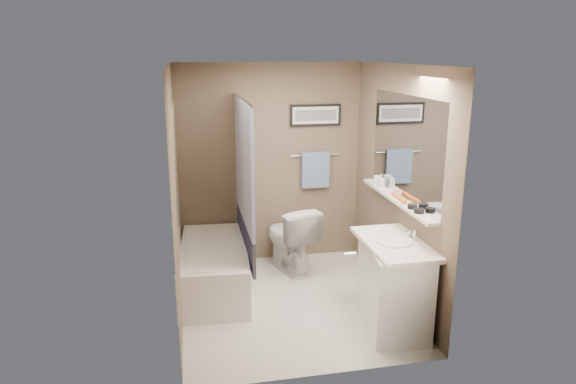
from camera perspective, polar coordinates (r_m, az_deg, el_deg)
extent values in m
plane|color=silver|center=(5.43, 0.32, -12.20)|extent=(2.50, 2.50, 0.00)
cube|color=white|center=(4.82, 0.36, 13.78)|extent=(2.20, 2.50, 0.04)
cube|color=brown|center=(6.17, -1.97, 3.05)|extent=(2.20, 0.04, 2.40)
cube|color=brown|center=(3.85, 4.04, -4.60)|extent=(2.20, 0.04, 2.40)
cube|color=brown|center=(4.90, -12.14, -0.54)|extent=(0.04, 2.50, 2.40)
cube|color=brown|center=(5.31, 11.83, 0.70)|extent=(0.04, 2.50, 2.40)
cube|color=tan|center=(5.43, -12.11, -1.17)|extent=(0.02, 1.55, 2.00)
cylinder|color=silver|center=(5.27, -5.10, 10.25)|extent=(0.02, 1.55, 0.02)
cube|color=silver|center=(5.36, -4.94, 3.32)|extent=(0.03, 1.45, 1.28)
cube|color=#28294C|center=(5.59, -4.74, -4.92)|extent=(0.03, 1.45, 0.36)
cube|color=silver|center=(5.09, 12.85, 4.87)|extent=(0.02, 1.60, 1.00)
cube|color=silver|center=(5.18, 11.95, -0.80)|extent=(0.12, 1.60, 0.03)
cylinder|color=silver|center=(6.24, 3.04, 4.12)|extent=(0.60, 0.02, 0.02)
cube|color=#95B9D9|center=(6.26, 3.07, 2.47)|extent=(0.34, 0.05, 0.44)
cube|color=black|center=(6.18, 3.07, 8.52)|extent=(0.62, 0.02, 0.26)
cube|color=white|center=(6.17, 3.10, 8.50)|extent=(0.56, 0.00, 0.20)
cube|color=#595959|center=(6.17, 3.11, 8.50)|extent=(0.50, 0.00, 0.13)
cube|color=silver|center=(4.08, 11.55, -6.70)|extent=(0.80, 0.02, 2.00)
cylinder|color=silver|center=(4.02, 6.89, -6.86)|extent=(0.10, 0.02, 0.02)
cube|color=white|center=(5.66, -8.19, -8.38)|extent=(0.79, 1.54, 0.50)
cube|color=white|center=(5.57, -8.29, -6.02)|extent=(0.56, 1.36, 0.02)
imported|color=white|center=(6.05, 0.19, -5.09)|extent=(0.65, 0.88, 0.80)
cube|color=white|center=(4.96, 11.61, -10.18)|extent=(0.62, 0.96, 0.80)
cube|color=white|center=(4.79, 11.77, -5.66)|extent=(0.54, 0.96, 0.04)
cylinder|color=white|center=(4.78, 11.68, -5.35)|extent=(0.34, 0.34, 0.01)
cylinder|color=white|center=(4.85, 13.89, -4.68)|extent=(0.02, 0.02, 0.10)
sphere|color=white|center=(4.94, 13.39, -4.51)|extent=(0.05, 0.05, 0.05)
cylinder|color=black|center=(4.74, 14.35, -2.05)|extent=(0.09, 0.09, 0.04)
cylinder|color=black|center=(4.85, 13.65, -1.57)|extent=(0.09, 0.09, 0.04)
cylinder|color=orange|center=(5.06, 12.54, -0.79)|extent=(0.07, 0.22, 0.04)
cylinder|color=#E75720|center=(5.16, 12.05, -0.46)|extent=(0.04, 0.22, 0.04)
cube|color=pink|center=(5.38, 11.05, 0.04)|extent=(0.05, 0.16, 0.01)
cylinder|color=white|center=(5.64, 9.90, 1.30)|extent=(0.08, 0.08, 0.10)
imported|color=#999999|center=(5.54, 10.31, 1.23)|extent=(0.07, 0.07, 0.14)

